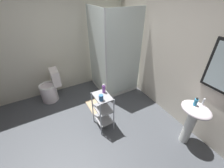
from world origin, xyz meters
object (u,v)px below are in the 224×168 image
Objects in this scene: pedestal_sink at (193,117)px; rinse_cup at (101,98)px; bath_mat at (98,106)px; shower_stall at (112,73)px; conditioner_bottle_purple at (104,89)px; toilet at (51,88)px; hand_soap_bottle at (196,102)px; storage_cart at (103,109)px.

pedestal_sink is 1.49m from rinse_cup.
pedestal_sink is 1.35× the size of bath_mat.
rinse_cup reaches higher than bath_mat.
shower_stall is 11.65× the size of conditioner_bottle_purple.
conditioner_bottle_purple is at bearing 142.19° from rinse_cup.
pedestal_sink is at bearing 9.00° from shower_stall.
rinse_cup is 1.02m from bath_mat.
shower_stall is 3.33× the size of bath_mat.
toilet is 2.97m from hand_soap_bottle.
conditioner_bottle_purple reaches higher than rinse_cup.
hand_soap_bottle is at bearing 52.94° from rinse_cup.
shower_stall is at bearing 78.42° from toilet.
shower_stall is 0.94m from bath_mat.
conditioner_bottle_purple is 0.93m from bath_mat.
rinse_cup is at bearing -33.74° from storage_cart.
hand_soap_bottle is 0.80× the size of conditioner_bottle_purple.
shower_stall is at bearing -171.21° from hand_soap_bottle.
pedestal_sink is 5.86× the size of hand_soap_bottle.
conditioner_bottle_purple reaches higher than bath_mat.
storage_cart is 0.70m from bath_mat.
bath_mat is (0.49, -0.66, -0.45)m from shower_stall.
hand_soap_bottle is at bearing -161.32° from pedestal_sink.
storage_cart is at bearing -37.13° from shower_stall.
hand_soap_bottle is at bearing 48.56° from storage_cart.
toilet is 7.25× the size of rinse_cup.
hand_soap_bottle reaches higher than storage_cart.
toilet is at bearing -133.50° from bath_mat.
pedestal_sink is at bearing 32.41° from bath_mat.
bath_mat is (-1.50, -0.96, -0.86)m from hand_soap_bottle.
rinse_cup reaches higher than storage_cart.
toilet is 1.03× the size of storage_cart.
shower_stall is 19.09× the size of rinse_cup.
shower_stall reaches higher than hand_soap_bottle.
shower_stall is 1.23m from conditioner_bottle_purple.
pedestal_sink is 1.50m from storage_cart.
conditioner_bottle_purple is at bearing -36.69° from shower_stall.
bath_mat is at bearing 173.70° from conditioner_bottle_purple.
conditioner_bottle_purple reaches higher than storage_cart.
shower_stall is 2.06m from pedestal_sink.
rinse_cup is at bearing 24.64° from toilet.
bath_mat is (-0.63, 0.19, -0.78)m from rinse_cup.
conditioner_bottle_purple is at bearing 32.19° from toilet.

